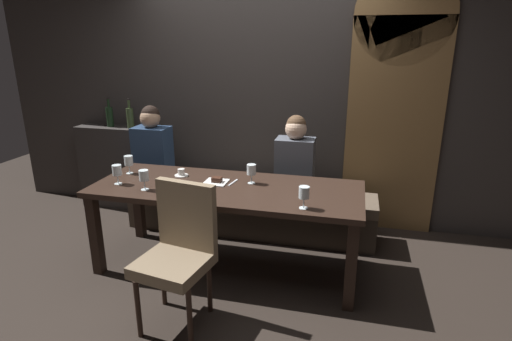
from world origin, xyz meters
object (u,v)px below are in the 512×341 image
object	(u,v)px
diner_bearded	(295,158)
wine_glass_far_right	(117,171)
wine_bottle_dark_red	(110,116)
wine_glass_end_right	(144,176)
dessert_plate	(216,181)
espresso_cup	(181,173)
wine_glass_center_back	(304,194)
diner_redhead	(152,147)
wine_bottle_pale_label	(130,117)
wine_glass_end_left	(129,161)
wine_glass_near_right	(251,170)
banquette_bench	(249,211)
chair_near_side	(179,246)
fork_on_table	(233,183)
dining_table	(227,196)

from	to	relation	value
diner_bearded	wine_glass_far_right	world-z (taller)	diner_bearded
wine_bottle_dark_red	wine_glass_end_right	world-z (taller)	wine_bottle_dark_red
wine_bottle_dark_red	dessert_plate	bearing A→B (deg)	-31.45
wine_bottle_dark_red	espresso_cup	size ratio (longest dim) A/B	2.72
wine_glass_end_right	wine_glass_center_back	world-z (taller)	same
diner_bearded	wine_glass_far_right	size ratio (longest dim) A/B	4.74
wine_bottle_dark_red	diner_redhead	bearing A→B (deg)	-27.19
wine_glass_far_right	espresso_cup	size ratio (longest dim) A/B	1.37
wine_bottle_pale_label	espresso_cup	size ratio (longest dim) A/B	2.72
diner_redhead	wine_glass_end_left	size ratio (longest dim) A/B	4.97
wine_bottle_dark_red	wine_glass_end_right	size ratio (longest dim) A/B	1.99
wine_bottle_dark_red	wine_bottle_pale_label	xyz separation A→B (m)	(0.27, -0.02, 0.00)
wine_glass_near_right	diner_redhead	bearing A→B (deg)	154.86
wine_bottle_dark_red	wine_bottle_pale_label	size ratio (longest dim) A/B	1.00
wine_bottle_pale_label	wine_glass_center_back	bearing A→B (deg)	-32.04
banquette_bench	diner_bearded	world-z (taller)	diner_bearded
wine_glass_far_right	espresso_cup	bearing A→B (deg)	37.44
chair_near_side	dessert_plate	world-z (taller)	chair_near_side
diner_redhead	wine_glass_end_right	bearing A→B (deg)	-66.21
banquette_bench	wine_bottle_dark_red	bearing A→B (deg)	168.80
wine_glass_near_right	fork_on_table	xyz separation A→B (m)	(-0.15, -0.03, -0.11)
wine_bottle_dark_red	espresso_cup	world-z (taller)	wine_bottle_dark_red
banquette_bench	wine_bottle_dark_red	world-z (taller)	wine_bottle_dark_red
dessert_plate	wine_glass_near_right	bearing A→B (deg)	11.80
banquette_bench	diner_bearded	distance (m)	0.75
dining_table	espresso_cup	size ratio (longest dim) A/B	18.33
wine_bottle_dark_red	wine_glass_near_right	bearing A→B (deg)	-25.90
dining_table	wine_glass_center_back	distance (m)	0.76
wine_bottle_dark_red	wine_glass_far_right	size ratio (longest dim) A/B	1.99
wine_bottle_pale_label	wine_glass_end_left	size ratio (longest dim) A/B	1.99
chair_near_side	banquette_bench	bearing A→B (deg)	85.69
wine_glass_end_right	dessert_plate	size ratio (longest dim) A/B	0.86
dining_table	wine_glass_end_right	xyz separation A→B (m)	(-0.61, -0.23, 0.20)
wine_glass_end_left	wine_glass_center_back	size ratio (longest dim) A/B	1.00
diner_bearded	fork_on_table	world-z (taller)	diner_bearded
diner_bearded	fork_on_table	distance (m)	0.74
banquette_bench	wine_glass_center_back	world-z (taller)	wine_glass_center_back
wine_glass_end_right	wine_glass_end_left	world-z (taller)	same
diner_bearded	wine_glass_end_left	bearing A→B (deg)	-157.82
banquette_bench	wine_bottle_pale_label	bearing A→B (deg)	167.66
wine_glass_near_right	espresso_cup	distance (m)	0.66
diner_bearded	dining_table	bearing A→B (deg)	-123.50
wine_bottle_dark_red	wine_glass_far_right	bearing A→B (deg)	-55.80
diner_redhead	espresso_cup	bearing A→B (deg)	-43.60
wine_glass_end_left	espresso_cup	bearing A→B (deg)	5.53
wine_bottle_pale_label	wine_glass_center_back	distance (m)	2.50
diner_bearded	espresso_cup	distance (m)	1.07
banquette_bench	dessert_plate	xyz separation A→B (m)	(-0.11, -0.64, 0.53)
dining_table	wine_bottle_dark_red	distance (m)	2.04
banquette_bench	chair_near_side	size ratio (longest dim) A/B	2.55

